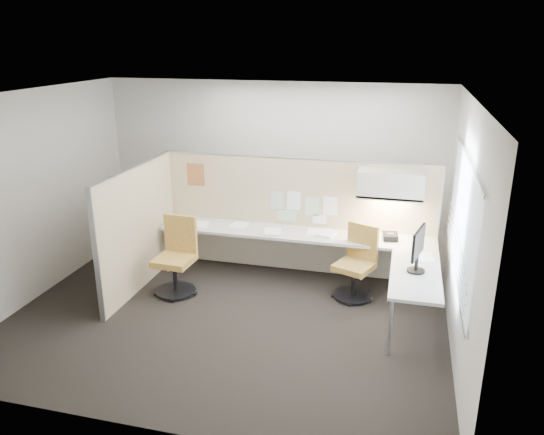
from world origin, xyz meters
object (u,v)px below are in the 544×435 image
(monitor, at_px, (418,248))
(phone, at_px, (390,237))
(chair_right, at_px, (357,265))
(chair_left, at_px, (177,258))
(desk, at_px, (316,246))

(monitor, bearing_deg, phone, 32.89)
(phone, bearing_deg, chair_right, -145.89)
(chair_right, height_order, monitor, monitor)
(chair_left, bearing_deg, monitor, 0.37)
(monitor, bearing_deg, chair_left, 100.77)
(chair_right, bearing_deg, phone, 64.75)
(phone, bearing_deg, chair_left, -172.45)
(phone, bearing_deg, desk, -179.67)
(desk, height_order, monitor, monitor)
(monitor, relative_size, phone, 2.34)
(chair_right, distance_m, monitor, 1.14)
(desk, xyz_separation_m, chair_right, (0.61, -0.22, -0.13))
(desk, height_order, chair_right, chair_right)
(chair_right, distance_m, phone, 0.64)
(chair_right, bearing_deg, desk, -178.06)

